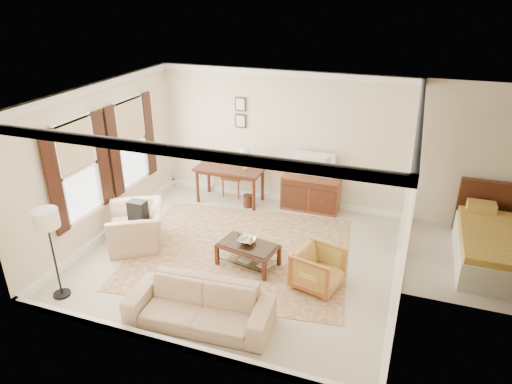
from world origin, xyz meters
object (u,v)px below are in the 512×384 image
Objects in this scene: club_armchair at (136,221)px; writing_desk at (230,172)px; sofa at (199,300)px; sideboard at (311,193)px; tv at (312,157)px; coffee_table at (248,249)px; striped_armchair at (318,267)px.

writing_desk is at bearing 126.90° from club_armchair.
club_armchair reaches higher than writing_desk.
sideboard is at bearing 77.35° from sofa.
tv is at bearing 77.31° from sofa.
sideboard reaches higher than coffee_table.
writing_desk is 1.36× the size of coffee_table.
writing_desk is at bearing 5.93° from tv.
tv reaches higher than sideboard.
club_armchair reaches higher than coffee_table.
coffee_table is (-0.50, -2.48, -0.88)m from tv.
club_armchair is (-2.20, -0.01, 0.17)m from coffee_table.
writing_desk is 1.83m from sideboard.
writing_desk reaches higher than coffee_table.
tv is 0.43× the size of sofa.
club_armchair is at bearing 100.76° from striped_armchair.
coffee_table is 1.49× the size of striped_armchair.
tv is at bearing 78.56° from coffee_table.
sideboard is 1.68× the size of striped_armchair.
sideboard is 0.59× the size of sofa.
club_armchair is at bearing -179.75° from coffee_table.
sideboard is at bearing 78.65° from coffee_table.
coffee_table is at bearing 78.56° from tv.
coffee_table is 0.97× the size of club_armchair.
sideboard reaches higher than striped_armchair.
writing_desk is at bearing 119.18° from coffee_table.
sofa is (1.15, -3.92, -0.30)m from writing_desk.
striped_armchair is 3.48m from club_armchair.
sofa reaches higher than striped_armchair.
tv is 3.75m from club_armchair.
tv is 4.23m from sofa.
tv reaches higher than sofa.
striped_armchair is (0.76, -2.67, -0.83)m from tv.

